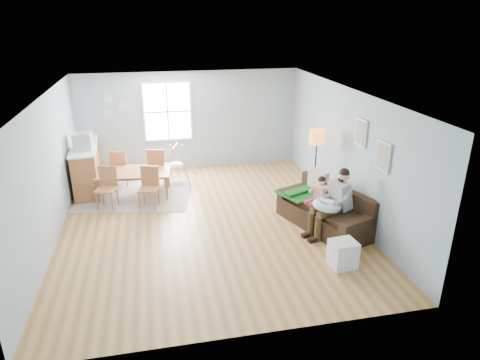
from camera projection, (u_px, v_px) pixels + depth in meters
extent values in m
cube|color=olive|center=(209.00, 224.00, 9.07)|extent=(8.40, 9.40, 0.08)
cube|color=white|center=(205.00, 78.00, 7.96)|extent=(8.40, 9.40, 0.60)
cube|color=#87A5B1|center=(186.00, 112.00, 12.81)|extent=(8.40, 0.08, 3.90)
cube|color=#87A5B1|center=(269.00, 309.00, 4.32)|extent=(8.40, 0.08, 3.90)
cube|color=#87A5B1|center=(396.00, 149.00, 9.35)|extent=(0.08, 9.40, 3.90)
cube|color=silver|center=(167.00, 112.00, 11.50)|extent=(1.32, 0.06, 1.62)
cube|color=white|center=(168.00, 112.00, 11.47)|extent=(1.20, 0.02, 1.50)
cube|color=silver|center=(168.00, 112.00, 11.46)|extent=(1.20, 0.03, 0.04)
cube|color=silver|center=(168.00, 112.00, 11.46)|extent=(0.04, 0.03, 1.50)
cube|color=silver|center=(383.00, 156.00, 7.61)|extent=(0.04, 0.44, 0.54)
cube|color=slate|center=(382.00, 156.00, 7.61)|extent=(0.01, 0.36, 0.46)
cube|color=silver|center=(361.00, 132.00, 8.36)|extent=(0.04, 0.44, 0.54)
cube|color=slate|center=(360.00, 132.00, 8.36)|extent=(0.01, 0.36, 0.46)
cylinder|color=#A9C0CB|center=(108.00, 99.00, 11.07)|extent=(0.24, 0.02, 0.24)
cylinder|color=#A9C0CB|center=(123.00, 106.00, 11.21)|extent=(0.26, 0.02, 0.26)
cylinder|color=#A9C0CB|center=(108.00, 114.00, 11.20)|extent=(0.28, 0.02, 0.28)
cube|color=black|center=(324.00, 218.00, 8.78)|extent=(1.55, 2.25, 0.41)
cube|color=black|center=(338.00, 195.00, 8.80)|extent=(0.90, 2.01, 0.42)
cube|color=black|center=(359.00, 223.00, 7.94)|extent=(0.90, 0.49, 0.16)
cube|color=black|center=(296.00, 190.00, 9.42)|extent=(0.90, 0.49, 0.16)
cube|color=#16611C|center=(302.00, 192.00, 9.20)|extent=(1.18, 1.09, 0.04)
cube|color=#BAAA8E|center=(318.00, 182.00, 9.14)|extent=(0.32, 0.52, 0.51)
cube|color=gray|center=(340.00, 195.00, 8.36)|extent=(0.45, 0.52, 0.59)
sphere|color=tan|center=(344.00, 175.00, 8.24)|extent=(0.22, 0.22, 0.22)
sphere|color=black|center=(344.00, 173.00, 8.23)|extent=(0.21, 0.21, 0.21)
cylinder|color=#372714|center=(328.00, 214.00, 8.22)|extent=(0.48, 0.28, 0.16)
cylinder|color=#372714|center=(321.00, 209.00, 8.40)|extent=(0.48, 0.28, 0.16)
cylinder|color=#372714|center=(318.00, 229.00, 8.23)|extent=(0.13, 0.13, 0.51)
cylinder|color=#372714|center=(311.00, 224.00, 8.41)|extent=(0.13, 0.13, 0.51)
cube|color=black|center=(314.00, 240.00, 8.27)|extent=(0.26, 0.16, 0.08)
cube|color=black|center=(307.00, 235.00, 8.45)|extent=(0.26, 0.16, 0.08)
torus|color=silver|center=(327.00, 205.00, 8.27)|extent=(0.72, 0.71, 0.23)
cylinder|color=silver|center=(327.00, 202.00, 8.25)|extent=(0.28, 0.30, 0.12)
sphere|color=tan|center=(320.00, 199.00, 8.35)|extent=(0.11, 0.11, 0.11)
cube|color=silver|center=(320.00, 192.00, 8.79)|extent=(0.31, 0.32, 0.35)
sphere|color=tan|center=(322.00, 181.00, 8.72)|extent=(0.16, 0.16, 0.16)
sphere|color=black|center=(322.00, 180.00, 8.71)|extent=(0.16, 0.16, 0.16)
cylinder|color=#DE367B|center=(315.00, 203.00, 8.67)|extent=(0.29, 0.21, 0.09)
cylinder|color=#DE367B|center=(310.00, 201.00, 8.76)|extent=(0.29, 0.21, 0.09)
cylinder|color=#DE367B|center=(310.00, 212.00, 8.65)|extent=(0.07, 0.07, 0.29)
cylinder|color=#DE367B|center=(305.00, 210.00, 8.74)|extent=(0.07, 0.07, 0.29)
cylinder|color=black|center=(313.00, 202.00, 9.96)|extent=(0.31, 0.31, 0.03)
cylinder|color=black|center=(315.00, 172.00, 9.68)|extent=(0.03, 0.03, 1.54)
cylinder|color=orange|center=(317.00, 137.00, 9.38)|extent=(0.35, 0.35, 0.31)
cube|color=white|center=(343.00, 254.00, 7.40)|extent=(0.47, 0.43, 0.48)
cube|color=black|center=(333.00, 256.00, 7.35)|extent=(0.06, 0.33, 0.38)
cube|color=gray|center=(136.00, 195.00, 10.38)|extent=(2.92, 2.42, 0.01)
imported|color=brown|center=(135.00, 183.00, 10.27)|extent=(1.81, 1.13, 0.61)
cube|color=#A16237|center=(106.00, 189.00, 9.53)|extent=(0.53, 0.53, 0.04)
cube|color=#A16237|center=(108.00, 176.00, 9.61)|extent=(0.40, 0.15, 0.47)
cylinder|color=#A16237|center=(97.00, 202.00, 9.46)|extent=(0.04, 0.04, 0.46)
cylinder|color=#A16237|center=(112.00, 202.00, 9.44)|extent=(0.04, 0.04, 0.46)
cylinder|color=#A16237|center=(103.00, 196.00, 9.79)|extent=(0.04, 0.04, 0.46)
cylinder|color=#A16237|center=(118.00, 196.00, 9.76)|extent=(0.04, 0.04, 0.46)
cube|color=#A16237|center=(148.00, 189.00, 9.55)|extent=(0.52, 0.52, 0.04)
cube|color=#A16237|center=(150.00, 176.00, 9.64)|extent=(0.40, 0.15, 0.47)
cylinder|color=#A16237|center=(140.00, 201.00, 9.48)|extent=(0.04, 0.04, 0.46)
cylinder|color=#A16237|center=(155.00, 202.00, 9.46)|extent=(0.04, 0.04, 0.46)
cylinder|color=#A16237|center=(144.00, 195.00, 9.80)|extent=(0.04, 0.04, 0.46)
cylinder|color=#A16237|center=(159.00, 196.00, 9.78)|extent=(0.04, 0.04, 0.46)
cube|color=#A16237|center=(122.00, 168.00, 10.89)|extent=(0.52, 0.52, 0.04)
cube|color=#A16237|center=(118.00, 161.00, 10.62)|extent=(0.40, 0.14, 0.46)
cylinder|color=#A16237|center=(131.00, 174.00, 11.12)|extent=(0.04, 0.04, 0.45)
cylinder|color=#A16237|center=(118.00, 173.00, 11.14)|extent=(0.04, 0.04, 0.45)
cylinder|color=#A16237|center=(127.00, 178.00, 10.80)|extent=(0.04, 0.04, 0.45)
cylinder|color=#A16237|center=(114.00, 178.00, 10.82)|extent=(0.04, 0.04, 0.45)
cube|color=#A16237|center=(158.00, 166.00, 10.90)|extent=(0.55, 0.55, 0.04)
cube|color=#A16237|center=(156.00, 159.00, 10.61)|extent=(0.42, 0.15, 0.49)
cylinder|color=#A16237|center=(167.00, 173.00, 11.15)|extent=(0.04, 0.04, 0.48)
cylinder|color=#A16237|center=(154.00, 172.00, 11.16)|extent=(0.04, 0.04, 0.48)
cylinder|color=#A16237|center=(164.00, 178.00, 10.81)|extent=(0.04, 0.04, 0.48)
cylinder|color=#A16237|center=(150.00, 177.00, 10.83)|extent=(0.04, 0.04, 0.48)
cube|color=brown|center=(87.00, 167.00, 10.62)|extent=(0.68, 2.02, 1.11)
cube|color=white|center=(84.00, 145.00, 10.41)|extent=(0.72, 2.07, 0.04)
cube|color=#A2A2A7|center=(82.00, 141.00, 9.99)|extent=(0.42, 0.40, 0.39)
cube|color=black|center=(74.00, 142.00, 9.95)|extent=(0.03, 0.32, 0.28)
cylinder|color=#A2A2A7|center=(175.00, 146.00, 10.92)|extent=(0.18, 0.53, 0.04)
ellipsoid|color=silver|center=(176.00, 166.00, 11.11)|extent=(0.39, 0.39, 0.24)
cylinder|color=#A2A2A7|center=(175.00, 156.00, 11.02)|extent=(0.01, 0.01, 0.43)
cylinder|color=#A2A2A7|center=(162.00, 167.00, 10.83)|extent=(0.41, 0.26, 0.94)
cylinder|color=#A2A2A7|center=(185.00, 168.00, 10.79)|extent=(0.24, 0.42, 0.94)
cylinder|color=#A2A2A7|center=(167.00, 159.00, 11.39)|extent=(0.24, 0.42, 0.94)
cylinder|color=#A2A2A7|center=(189.00, 160.00, 11.35)|extent=(0.41, 0.26, 0.94)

